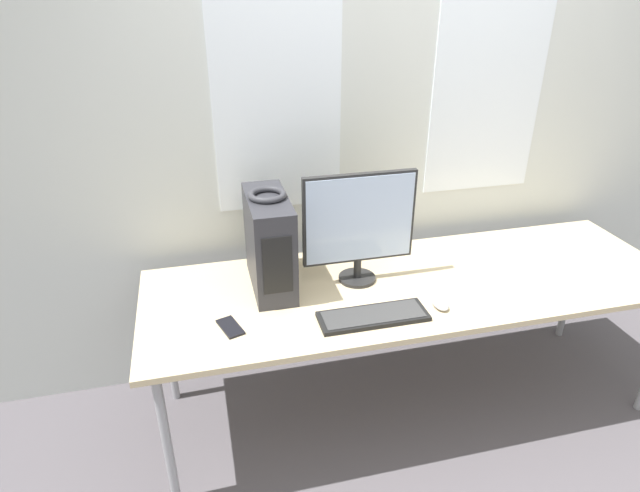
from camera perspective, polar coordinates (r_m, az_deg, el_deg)
ground_plane at (r=2.79m, az=12.35°, el=-21.69°), size 14.00×14.00×0.00m
wall_back at (r=2.83m, az=6.75°, el=12.20°), size 8.00×0.07×2.70m
desk at (r=2.61m, az=10.07°, el=-4.51°), size 2.56×0.83×0.76m
pc_tower at (r=2.43m, az=-5.41°, el=0.33°), size 0.18×0.44×0.44m
headphones at (r=2.34m, az=-5.66°, el=5.47°), size 0.17×0.17×0.03m
monitor_main at (r=2.43m, az=4.19°, el=2.42°), size 0.52×0.18×0.53m
keyboard at (r=2.30m, az=5.69°, el=-7.46°), size 0.47×0.16×0.02m
mouse at (r=2.42m, az=12.70°, el=-6.02°), size 0.06×0.11×0.03m
cell_phone at (r=2.26m, az=-9.55°, el=-8.53°), size 0.11×0.16×0.01m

